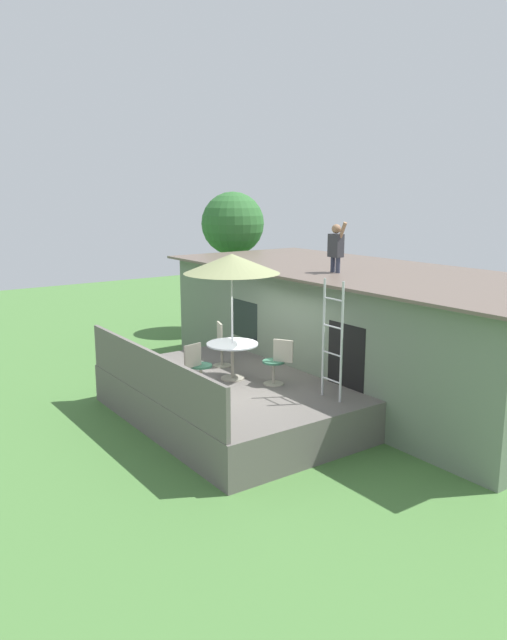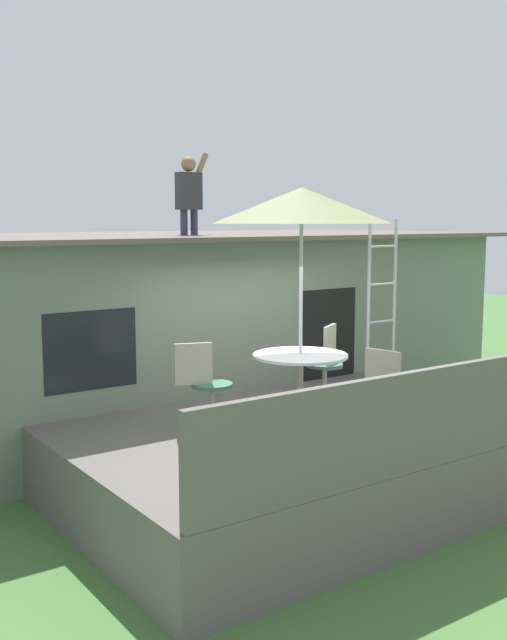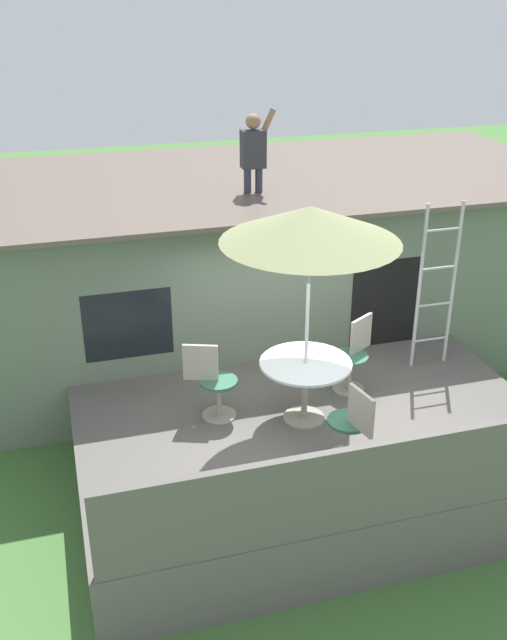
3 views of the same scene
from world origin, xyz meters
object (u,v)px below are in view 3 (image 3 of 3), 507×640
Objects in this scene: patio_umbrella at (311,225)px; patio_chair_near at (352,425)px; person_figure at (254,148)px; step_ladder at (436,286)px; patio_chair_left at (212,382)px; patio_chair_right at (354,355)px; patio_table at (305,375)px.

patio_chair_near is (0.19, -0.91, -1.89)m from patio_umbrella.
person_figure is at bearing 86.66° from patio_umbrella.
patio_chair_near is at bearing -136.97° from step_ladder.
patio_chair_left is 1.00× the size of patio_chair_right.
patio_chair_left is (-3.04, -0.46, -0.64)m from step_ladder.
patio_chair_near is (0.04, -3.52, -2.14)m from person_figure.
patio_chair_right and patio_chair_near have the same top height.
person_figure is (-1.89, 1.79, 1.50)m from step_ladder.
patio_chair_right is (0.82, 0.51, -0.13)m from patio_table.
patio_table is 0.41× the size of patio_umbrella.
patio_umbrella is 2.62m from person_figure.
patio_chair_left is at bearing -27.14° from patio_chair_right.
patio_chair_right is at bearing 31.77° from patio_umbrella.
patio_umbrella is 2.76× the size of patio_chair_right.
patio_chair_left reaches higher than patio_table.
person_figure is 1.21× the size of patio_chair_right.
step_ladder is 3.14m from patio_chair_left.
patio_umbrella is 2.76× the size of patio_chair_near.
patio_chair_left is at bearing 160.16° from patio_table.
patio_chair_left is at bearing -117.04° from person_figure.
step_ladder reaches higher than patio_chair_right.
patio_chair_left is (-1.00, 0.36, -0.13)m from patio_table.
person_figure is at bearing -104.23° from patio_chair_right.
patio_table is 2.26m from step_ladder.
step_ladder is 1.42m from patio_chair_right.
step_ladder is (2.04, 0.82, 0.51)m from patio_table.
patio_chair_right reaches higher than patio_table.
patio_table is 0.97m from patio_chair_right.
patio_chair_near is at bearing -89.41° from person_figure.
patio_chair_left is (-1.00, 0.36, -1.89)m from patio_umbrella.
patio_chair_near reaches higher than patio_table.
person_figure reaches higher than patio_chair_right.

